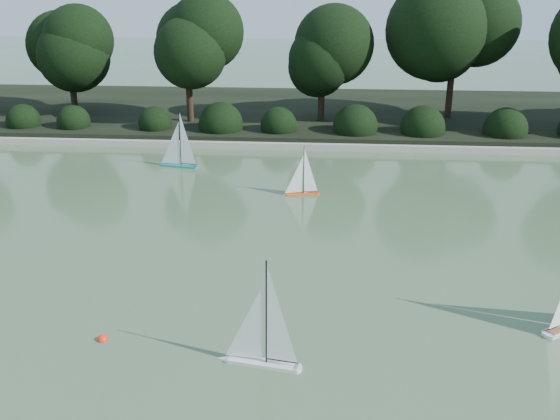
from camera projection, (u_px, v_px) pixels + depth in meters
name	position (u px, v px, depth m)	size (l,w,h in m)	color
ground	(239.00, 313.00, 8.95)	(80.00, 80.00, 0.00)	#354F2F
pond_coping	(283.00, 145.00, 17.30)	(40.00, 0.35, 0.18)	gray
far_bank	(292.00, 113.00, 21.01)	(40.00, 8.00, 0.30)	black
tree_line	(330.00, 42.00, 18.57)	(26.31, 3.93, 4.39)	black
shrub_hedge	(286.00, 125.00, 18.01)	(29.10, 1.10, 1.10)	black
sailboat_white_a	(256.00, 348.00, 7.71)	(1.11, 0.36, 1.51)	silver
sailboat_orange	(299.00, 187.00, 13.66)	(0.86, 0.27, 1.17)	#FE551C
sailboat_teal	(176.00, 157.00, 15.64)	(1.12, 0.39, 1.53)	#187E84
race_buoy	(102.00, 340.00, 8.30)	(0.14, 0.14, 0.14)	#FD290D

